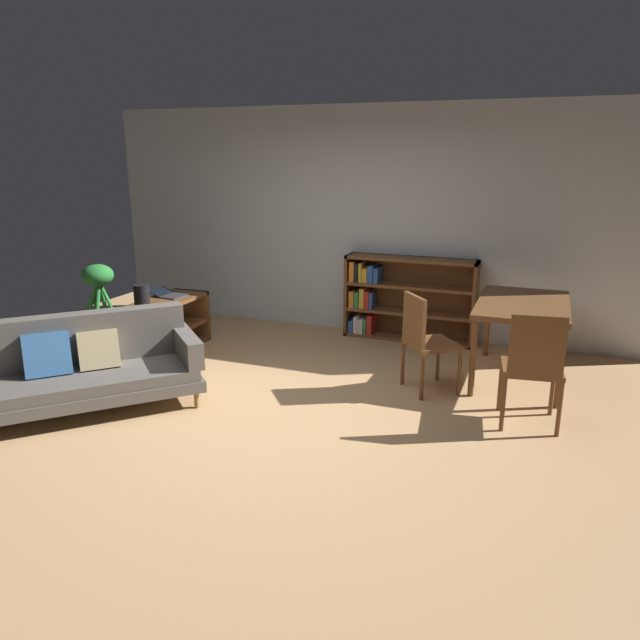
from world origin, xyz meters
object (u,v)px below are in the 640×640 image
object	(u,v)px
bookshelf	(400,298)
dining_chair_far	(533,364)
media_console	(164,327)
potted_floor_plant	(100,296)
fabric_couch	(75,367)
dining_chair_near	(425,338)
dining_table	(523,310)
desk_speaker	(142,296)
open_laptop	(169,294)

from	to	relation	value
bookshelf	dining_chair_far	bearing A→B (deg)	-52.43
media_console	potted_floor_plant	size ratio (longest dim) A/B	1.29
dining_chair_far	bookshelf	bearing A→B (deg)	127.57
fabric_couch	dining_chair_far	size ratio (longest dim) A/B	2.04
fabric_couch	media_console	distance (m)	1.59
media_console	fabric_couch	bearing A→B (deg)	-82.60
fabric_couch	dining_chair_near	bearing A→B (deg)	28.58
dining_chair_near	bookshelf	xyz separation A→B (m)	(-0.61, 1.57, -0.03)
fabric_couch	potted_floor_plant	bearing A→B (deg)	124.63
potted_floor_plant	dining_table	bearing A→B (deg)	5.34
desk_speaker	bookshelf	xyz separation A→B (m)	(2.30, 1.82, -0.23)
fabric_couch	desk_speaker	size ratio (longest dim) A/B	8.02
media_console	desk_speaker	size ratio (longest dim) A/B	4.73
open_laptop	potted_floor_plant	distance (m)	0.91
desk_speaker	dining_chair_far	bearing A→B (deg)	-3.06
dining_table	dining_chair_far	size ratio (longest dim) A/B	1.37
desk_speaker	dining_chair_near	bearing A→B (deg)	4.94
fabric_couch	dining_chair_near	world-z (taller)	dining_chair_near
dining_table	bookshelf	xyz separation A→B (m)	(-1.41, 0.92, -0.21)
open_laptop	desk_speaker	world-z (taller)	desk_speaker
dining_chair_near	bookshelf	size ratio (longest dim) A/B	0.60
media_console	bookshelf	distance (m)	2.75
dining_chair_far	bookshelf	world-z (taller)	bookshelf
media_console	open_laptop	distance (m)	0.40
fabric_couch	dining_chair_far	distance (m)	3.81
media_console	bookshelf	size ratio (longest dim) A/B	0.76
desk_speaker	bookshelf	bearing A→B (deg)	38.36
potted_floor_plant	bookshelf	size ratio (longest dim) A/B	0.59
open_laptop	desk_speaker	distance (m)	0.58
fabric_couch	dining_table	distance (m)	4.12
dining_chair_far	bookshelf	size ratio (longest dim) A/B	0.63
desk_speaker	dining_chair_near	world-z (taller)	dining_chair_near
potted_floor_plant	dining_chair_far	world-z (taller)	dining_chair_far
dining_table	potted_floor_plant	bearing A→B (deg)	-174.66
fabric_couch	bookshelf	bearing A→B (deg)	55.40
dining_chair_near	media_console	bearing A→B (deg)	178.13
media_console	dining_chair_far	size ratio (longest dim) A/B	1.21
potted_floor_plant	bookshelf	world-z (taller)	bookshelf
media_console	bookshelf	world-z (taller)	bookshelf
fabric_couch	media_console	bearing A→B (deg)	97.40
fabric_couch	dining_table	world-z (taller)	fabric_couch
bookshelf	dining_chair_near	bearing A→B (deg)	-68.92
dining_table	bookshelf	size ratio (longest dim) A/B	0.87
dining_chair_near	fabric_couch	bearing A→B (deg)	-151.42
desk_speaker	dining_chair_near	xyz separation A→B (m)	(2.91, 0.25, -0.20)
dining_table	dining_chair_near	world-z (taller)	dining_chair_near
fabric_couch	dining_chair_near	size ratio (longest dim) A/B	2.15
desk_speaker	dining_chair_near	distance (m)	2.93
fabric_couch	media_console	size ratio (longest dim) A/B	1.69
potted_floor_plant	open_laptop	bearing A→B (deg)	6.69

